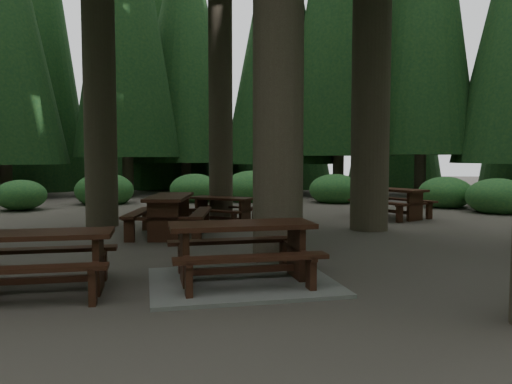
% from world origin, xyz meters
% --- Properties ---
extents(ground, '(80.00, 80.00, 0.00)m').
position_xyz_m(ground, '(0.00, 0.00, 0.00)').
color(ground, '#4C433D').
rests_on(ground, ground).
extents(picnic_table_a, '(3.11, 2.89, 0.84)m').
position_xyz_m(picnic_table_a, '(0.55, -1.44, 0.30)').
color(picnic_table_a, gray).
rests_on(picnic_table_a, ground).
extents(picnic_table_b, '(2.04, 2.36, 0.90)m').
position_xyz_m(picnic_table_b, '(-1.95, 2.34, 0.59)').
color(picnic_table_b, black).
rests_on(picnic_table_b, ground).
extents(picnic_table_c, '(2.49, 2.24, 0.71)m').
position_xyz_m(picnic_table_c, '(-1.29, 4.37, 0.23)').
color(picnic_table_c, gray).
rests_on(picnic_table_c, ground).
extents(picnic_table_d, '(2.50, 2.48, 0.85)m').
position_xyz_m(picnic_table_d, '(3.11, 6.67, 0.56)').
color(picnic_table_d, black).
rests_on(picnic_table_d, ground).
extents(picnic_table_e, '(2.26, 2.07, 0.80)m').
position_xyz_m(picnic_table_e, '(-1.86, -2.47, 0.53)').
color(picnic_table_e, black).
rests_on(picnic_table_e, ground).
extents(shrub_ring, '(23.86, 24.64, 1.49)m').
position_xyz_m(shrub_ring, '(0.70, 0.75, 0.40)').
color(shrub_ring, '#216232').
rests_on(shrub_ring, ground).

